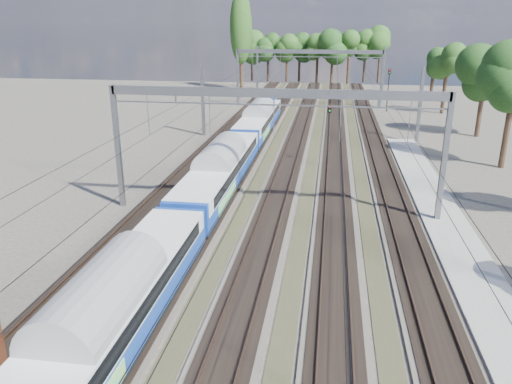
# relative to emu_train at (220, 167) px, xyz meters

# --- Properties ---
(track_bed) EXTENTS (21.00, 130.00, 0.34)m
(track_bed) POSITION_rel_emu_train_xyz_m (4.50, 12.37, -2.49)
(track_bed) COLOR #47423A
(track_bed) RESTS_ON ground
(platform) EXTENTS (3.00, 70.00, 0.30)m
(platform) POSITION_rel_emu_train_xyz_m (16.50, -12.63, -2.44)
(platform) COLOR gray
(platform) RESTS_ON ground
(catenary) EXTENTS (25.65, 130.00, 9.00)m
(catenary) POSITION_rel_emu_train_xyz_m (4.83, 20.06, 3.81)
(catenary) COLOR slate
(catenary) RESTS_ON ground
(tree_belt) EXTENTS (40.97, 101.63, 11.43)m
(tree_belt) POSITION_rel_emu_train_xyz_m (11.05, 57.61, 5.01)
(tree_belt) COLOR black
(tree_belt) RESTS_ON ground
(poplar) EXTENTS (4.40, 4.40, 19.04)m
(poplar) POSITION_rel_emu_train_xyz_m (-10.00, 65.37, 9.30)
(poplar) COLOR black
(poplar) RESTS_ON ground
(emu_train) EXTENTS (3.00, 63.53, 4.39)m
(emu_train) POSITION_rel_emu_train_xyz_m (0.00, 0.00, 0.00)
(emu_train) COLOR black
(emu_train) RESTS_ON ground
(worker) EXTENTS (0.64, 0.78, 1.82)m
(worker) POSITION_rel_emu_train_xyz_m (4.20, 61.28, -1.67)
(worker) COLOR black
(worker) RESTS_ON ground
(signal_near) EXTENTS (0.41, 0.37, 5.94)m
(signal_near) POSITION_rel_emu_train_xyz_m (8.23, 10.33, 1.17)
(signal_near) COLOR black
(signal_near) RESTS_ON ground
(signal_far) EXTENTS (0.41, 0.38, 6.45)m
(signal_far) POSITION_rel_emu_train_xyz_m (16.83, 42.81, 1.49)
(signal_far) COLOR black
(signal_far) RESTS_ON ground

